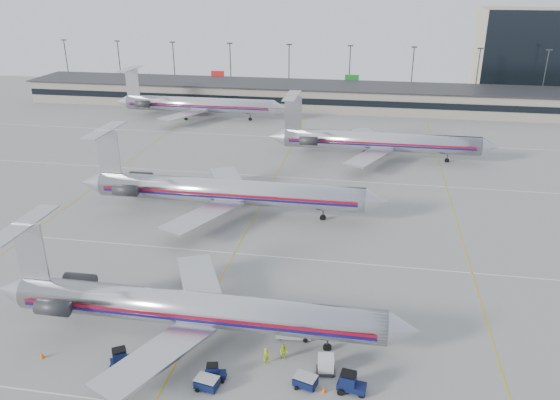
% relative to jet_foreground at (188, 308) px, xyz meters
% --- Properties ---
extents(ground, '(260.00, 260.00, 0.00)m').
position_rel_jet_foreground_xyz_m(ground, '(0.04, 7.94, -3.30)').
color(ground, gray).
rests_on(ground, ground).
extents(apron_markings, '(160.00, 0.15, 0.02)m').
position_rel_jet_foreground_xyz_m(apron_markings, '(0.04, 17.94, -3.29)').
color(apron_markings, silver).
rests_on(apron_markings, ground).
extents(terminal, '(162.00, 17.00, 6.25)m').
position_rel_jet_foreground_xyz_m(terminal, '(0.04, 105.91, -0.14)').
color(terminal, gray).
rests_on(terminal, ground).
extents(light_mast_row, '(163.60, 0.40, 15.28)m').
position_rel_jet_foreground_xyz_m(light_mast_row, '(0.04, 119.94, 5.28)').
color(light_mast_row, '#38383D').
rests_on(light_mast_row, ground).
extents(distant_building, '(30.00, 20.00, 25.00)m').
position_rel_jet_foreground_xyz_m(distant_building, '(62.04, 135.94, 9.20)').
color(distant_building, tan).
rests_on(distant_building, ground).
extents(jet_foreground, '(43.41, 25.56, 11.36)m').
position_rel_jet_foreground_xyz_m(jet_foreground, '(0.00, 0.00, 0.00)').
color(jet_foreground, silver).
rests_on(jet_foreground, ground).
extents(jet_second_row, '(47.79, 28.14, 12.51)m').
position_rel_jet_foreground_xyz_m(jet_second_row, '(-4.89, 30.54, 0.33)').
color(jet_second_row, silver).
rests_on(jet_second_row, ground).
extents(jet_third_row, '(44.79, 27.55, 12.25)m').
position_rel_jet_foreground_xyz_m(jet_third_row, '(17.62, 61.91, 0.26)').
color(jet_third_row, silver).
rests_on(jet_third_row, ground).
extents(jet_back_row, '(45.01, 27.69, 12.31)m').
position_rel_jet_foreground_xyz_m(jet_back_row, '(-27.73, 87.80, 0.28)').
color(jet_back_row, silver).
rests_on(jet_back_row, ground).
extents(tug_left, '(2.59, 2.21, 1.89)m').
position_rel_jet_foreground_xyz_m(tug_left, '(-4.70, -5.64, -2.43)').
color(tug_left, '#0A1237').
rests_on(tug_left, ground).
extents(tug_center, '(2.08, 1.34, 1.56)m').
position_rel_jet_foreground_xyz_m(tug_center, '(4.22, -5.84, -2.58)').
color(tug_center, '#0A1237').
rests_on(tug_center, ground).
extents(tug_right, '(2.64, 1.61, 2.02)m').
position_rel_jet_foreground_xyz_m(tug_right, '(16.36, -5.39, -2.38)').
color(tug_right, '#0A1237').
rests_on(tug_right, ground).
extents(cart_inner, '(2.21, 1.71, 1.13)m').
position_rel_jet_foreground_xyz_m(cart_inner, '(3.95, -7.14, -2.69)').
color(cart_inner, '#0A1237').
rests_on(cart_inner, ground).
extents(cart_outer, '(2.29, 1.88, 1.12)m').
position_rel_jet_foreground_xyz_m(cart_outer, '(12.45, -5.40, -2.70)').
color(cart_outer, '#0A1237').
rests_on(cart_outer, ground).
extents(uld_container, '(1.88, 1.63, 1.81)m').
position_rel_jet_foreground_xyz_m(uld_container, '(14.06, -3.26, -2.38)').
color(uld_container, '#2D2D30').
rests_on(uld_container, ground).
extents(belt_loader, '(4.20, 1.55, 2.19)m').
position_rel_jet_foreground_xyz_m(belt_loader, '(10.46, 1.38, -2.71)').
color(belt_loader, '#989898').
rests_on(belt_loader, ground).
extents(ramp_worker_near, '(0.73, 0.72, 1.69)m').
position_rel_jet_foreground_xyz_m(ramp_worker_near, '(8.44, -2.93, -2.45)').
color(ramp_worker_near, '#BAD213').
rests_on(ramp_worker_near, ground).
extents(ramp_worker_far, '(0.88, 0.73, 1.66)m').
position_rel_jet_foreground_xyz_m(ramp_worker_far, '(9.95, -2.08, -2.47)').
color(ramp_worker_far, '#B9DA14').
rests_on(ramp_worker_far, ground).
extents(cone_right, '(0.58, 0.58, 0.60)m').
position_rel_jet_foreground_xyz_m(cone_right, '(14.14, -5.86, -3.00)').
color(cone_right, '#ED5C07').
rests_on(cone_right, ground).
extents(cone_left, '(0.62, 0.62, 0.65)m').
position_rel_jet_foreground_xyz_m(cone_left, '(-12.78, -5.83, -2.97)').
color(cone_left, '#ED5C07').
rests_on(cone_left, ground).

